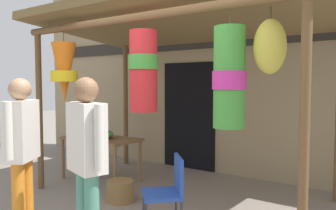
# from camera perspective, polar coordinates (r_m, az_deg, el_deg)

# --- Properties ---
(shop_facade) EXTENTS (9.95, 0.29, 3.81)m
(shop_facade) POSITION_cam_1_polar(r_m,az_deg,el_deg) (6.04, 11.99, 6.35)
(shop_facade) COLOR #9E8966
(shop_facade) RESTS_ON ground_plane
(market_stall_canopy) EXTENTS (4.32, 2.44, 2.67)m
(market_stall_canopy) POSITION_cam_1_polar(r_m,az_deg,el_deg) (4.65, 1.01, 11.90)
(market_stall_canopy) COLOR brown
(market_stall_canopy) RESTS_ON ground_plane
(display_table) EXTENTS (1.31, 0.69, 0.71)m
(display_table) POSITION_cam_1_polar(r_m,az_deg,el_deg) (5.73, -11.30, -6.19)
(display_table) COLOR brown
(display_table) RESTS_ON ground_plane
(flower_heap_on_table) EXTENTS (0.57, 0.40, 0.15)m
(flower_heap_on_table) POSITION_cam_1_polar(r_m,az_deg,el_deg) (5.68, -11.65, -4.75)
(flower_heap_on_table) COLOR green
(flower_heap_on_table) RESTS_ON display_table
(folding_chair) EXTENTS (0.57, 0.57, 0.84)m
(folding_chair) POSITION_cam_1_polar(r_m,az_deg,el_deg) (3.67, 0.18, -13.88)
(folding_chair) COLOR #2347A8
(folding_chair) RESTS_ON ground_plane
(wicker_basket_by_table) EXTENTS (0.37, 0.37, 0.29)m
(wicker_basket_by_table) POSITION_cam_1_polar(r_m,az_deg,el_deg) (4.78, -8.06, -14.19)
(wicker_basket_by_table) COLOR olive
(wicker_basket_by_table) RESTS_ON ground_plane
(vendor_in_orange) EXTENTS (0.40, 0.51, 1.66)m
(vendor_in_orange) POSITION_cam_1_polar(r_m,az_deg,el_deg) (3.79, -23.55, -6.16)
(vendor_in_orange) COLOR orange
(vendor_in_orange) RESTS_ON ground_plane
(customer_foreground) EXTENTS (0.57, 0.33, 1.66)m
(customer_foreground) POSITION_cam_1_polar(r_m,az_deg,el_deg) (3.11, -13.57, -8.01)
(customer_foreground) COLOR #4C8E7A
(customer_foreground) RESTS_ON ground_plane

